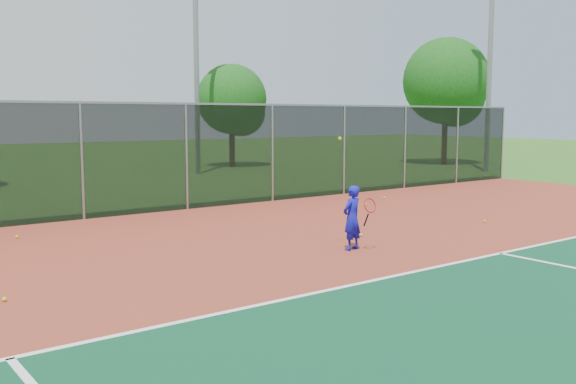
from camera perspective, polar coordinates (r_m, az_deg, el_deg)
name	(u,v)px	position (r m, az deg, el deg)	size (l,w,h in m)	color
court_apron	(480,281)	(11.00, 16.67, -7.56)	(30.00, 20.00, 0.02)	maroon
fence_back	(186,155)	(18.45, -9.02, 3.24)	(30.00, 0.06, 3.03)	black
tennis_player	(352,218)	(12.80, 5.72, -2.27)	(0.59, 0.61, 2.26)	#1214B1
practice_ball_0	(384,197)	(20.93, 8.55, -0.48)	(0.07, 0.07, 0.07)	#B6C717
practice_ball_1	(361,235)	(14.32, 6.52, -3.81)	(0.07, 0.07, 0.07)	#B6C717
practice_ball_2	(4,299)	(10.21, -23.90, -8.71)	(0.07, 0.07, 0.07)	#B6C717
practice_ball_4	(485,221)	(16.80, 17.08, -2.50)	(0.07, 0.07, 0.07)	#B6C717
practice_ball_5	(365,204)	(19.21, 6.87, -1.11)	(0.07, 0.07, 0.07)	#B6C717
practice_ball_6	(17,237)	(15.21, -22.94, -3.69)	(0.07, 0.07, 0.07)	#B6C717
floodlight_n	(196,17)	(30.19, -8.22, 15.18)	(0.90, 0.40, 12.67)	gray
floodlight_ne	(491,21)	(32.63, 17.62, 14.30)	(0.90, 0.40, 12.67)	gray
tree_back_mid	(234,102)	(33.87, -4.83, 7.94)	(3.65, 3.65, 5.36)	#3A2815
tree_back_right	(448,85)	(36.56, 14.06, 9.21)	(4.71, 4.71, 6.92)	#3A2815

